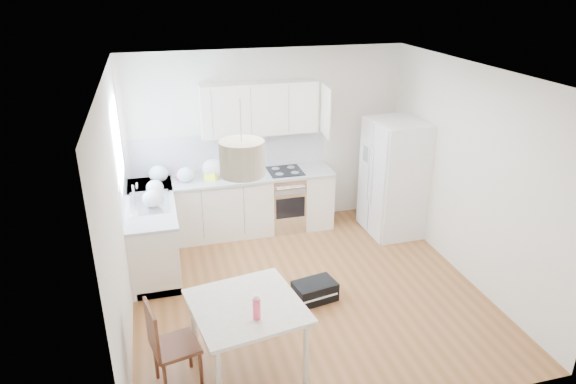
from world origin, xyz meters
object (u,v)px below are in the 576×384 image
at_px(refrigerator, 395,178).
at_px(dining_table, 247,312).
at_px(gym_bag, 315,291).
at_px(dining_chair, 176,344).

xyz_separation_m(refrigerator, dining_table, (-2.71, -2.46, -0.17)).
height_order(dining_table, gym_bag, dining_table).
height_order(refrigerator, dining_chair, refrigerator).
height_order(dining_table, dining_chair, dining_chair).
bearing_deg(dining_chair, gym_bag, 17.78).
distance_m(dining_chair, gym_bag, 2.00).
relative_size(refrigerator, dining_chair, 1.84).
bearing_deg(dining_table, gym_bag, 35.44).
relative_size(dining_chair, gym_bag, 1.89).
height_order(refrigerator, gym_bag, refrigerator).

